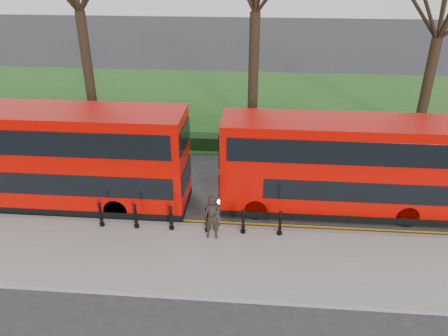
# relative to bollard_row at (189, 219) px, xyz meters

# --- Properties ---
(ground) EXTENTS (120.00, 120.00, 0.00)m
(ground) POSITION_rel_bollard_row_xyz_m (0.12, 1.35, -0.65)
(ground) COLOR #28282B
(ground) RESTS_ON ground
(pavement) EXTENTS (60.00, 4.00, 0.15)m
(pavement) POSITION_rel_bollard_row_xyz_m (0.12, -1.65, -0.57)
(pavement) COLOR gray
(pavement) RESTS_ON ground
(kerb) EXTENTS (60.00, 0.25, 0.16)m
(kerb) POSITION_rel_bollard_row_xyz_m (0.12, 0.35, -0.57)
(kerb) COLOR slate
(kerb) RESTS_ON ground
(grass_verge) EXTENTS (60.00, 18.00, 0.06)m
(grass_verge) POSITION_rel_bollard_row_xyz_m (0.12, 16.35, -0.62)
(grass_verge) COLOR #1F531B
(grass_verge) RESTS_ON ground
(hedge) EXTENTS (60.00, 0.90, 0.80)m
(hedge) POSITION_rel_bollard_row_xyz_m (0.12, 8.15, -0.25)
(hedge) COLOR black
(hedge) RESTS_ON ground
(yellow_line_outer) EXTENTS (60.00, 0.10, 0.01)m
(yellow_line_outer) POSITION_rel_bollard_row_xyz_m (0.12, 0.65, -0.64)
(yellow_line_outer) COLOR yellow
(yellow_line_outer) RESTS_ON ground
(yellow_line_inner) EXTENTS (60.00, 0.10, 0.01)m
(yellow_line_inner) POSITION_rel_bollard_row_xyz_m (0.12, 0.85, -0.64)
(yellow_line_inner) COLOR yellow
(yellow_line_inner) RESTS_ON ground
(tree_right) EXTENTS (6.66, 6.66, 10.40)m
(tree_right) POSITION_rel_bollard_row_xyz_m (12.12, 11.35, 6.91)
(tree_right) COLOR black
(tree_right) RESTS_ON ground
(bollard_row) EXTENTS (7.19, 0.15, 1.00)m
(bollard_row) POSITION_rel_bollard_row_xyz_m (0.00, 0.00, 0.00)
(bollard_row) COLOR black
(bollard_row) RESTS_ON pavement
(bus_lead) EXTENTS (10.89, 2.50, 4.33)m
(bus_lead) POSITION_rel_bollard_row_xyz_m (-5.79, 1.75, 1.53)
(bus_lead) COLOR #B50600
(bus_lead) RESTS_ON ground
(bus_rear) EXTENTS (10.17, 2.34, 4.04)m
(bus_rear) POSITION_rel_bollard_row_xyz_m (6.14, 2.27, 1.39)
(bus_rear) COLOR #B50600
(bus_rear) RESTS_ON ground
(pedestrian) EXTENTS (0.65, 0.43, 1.76)m
(pedestrian) POSITION_rel_bollard_row_xyz_m (0.96, -0.38, 0.38)
(pedestrian) COLOR black
(pedestrian) RESTS_ON pavement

